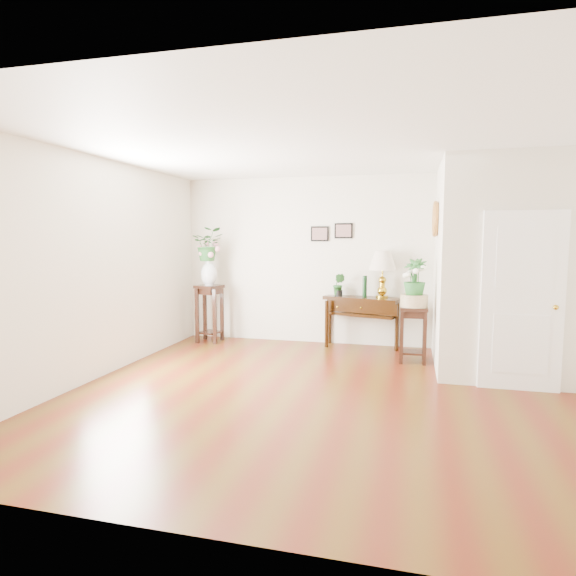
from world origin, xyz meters
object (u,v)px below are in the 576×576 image
(plant_stand_a, at_px, (210,313))
(console_table, at_px, (362,322))
(table_lamp, at_px, (382,276))
(plant_stand_b, at_px, (413,334))

(plant_stand_a, bearing_deg, console_table, 5.30)
(table_lamp, relative_size, plant_stand_b, 0.94)
(console_table, height_order, plant_stand_b, console_table)
(console_table, height_order, plant_stand_a, plant_stand_a)
(console_table, bearing_deg, plant_stand_b, -27.39)
(console_table, xyz_separation_m, plant_stand_b, (0.81, -0.78, -0.01))
(table_lamp, distance_m, plant_stand_b, 1.20)
(table_lamp, bearing_deg, console_table, 180.00)
(table_lamp, bearing_deg, plant_stand_a, -175.27)
(plant_stand_a, relative_size, plant_stand_b, 1.22)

